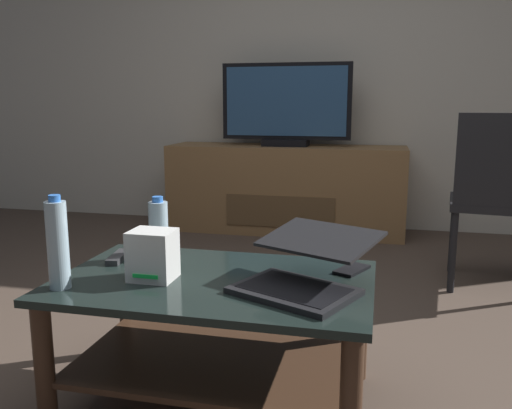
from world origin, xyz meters
TOP-DOWN VIEW (x-y plane):
  - ground_plane at (0.00, 0.00)m, footprint 7.68×7.68m
  - back_wall at (0.00, 2.52)m, footprint 6.40×0.12m
  - coffee_table at (-0.03, -0.25)m, footprint 1.01×0.63m
  - media_cabinet at (-0.24, 2.20)m, footprint 1.80×0.49m
  - television at (-0.24, 2.18)m, footprint 0.98×0.20m
  - dining_chair at (1.06, 1.12)m, footprint 0.49×0.49m
  - laptop at (0.26, -0.28)m, footprint 0.47×0.49m
  - router_box at (-0.22, -0.30)m, footprint 0.14×0.12m
  - water_bottle_near at (-0.30, -0.08)m, footprint 0.07×0.07m
  - water_bottle_far at (-0.46, -0.45)m, footprint 0.06×0.06m
  - cell_phone at (0.39, -0.07)m, footprint 0.12×0.16m
  - tv_remote at (-0.43, -0.13)m, footprint 0.07×0.17m

SIDE VIEW (x-z plane):
  - ground_plane at x=0.00m, z-range 0.00..0.00m
  - coffee_table at x=-0.03m, z-range 0.08..0.51m
  - media_cabinet at x=-0.24m, z-range 0.00..0.66m
  - cell_phone at x=0.39m, z-range 0.43..0.44m
  - tv_remote at x=-0.43m, z-range 0.43..0.45m
  - laptop at x=0.26m, z-range 0.41..0.58m
  - router_box at x=-0.22m, z-range 0.43..0.59m
  - dining_chair at x=1.06m, z-range 0.06..1.00m
  - water_bottle_near at x=-0.30m, z-range 0.42..0.65m
  - water_bottle_far at x=-0.46m, z-range 0.42..0.71m
  - television at x=-0.24m, z-range 0.65..1.27m
  - back_wall at x=0.00m, z-range 0.00..2.80m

